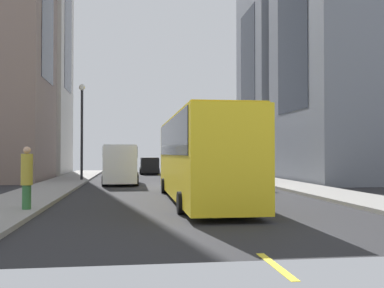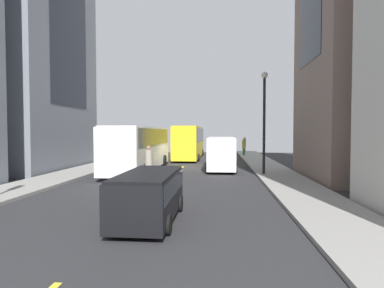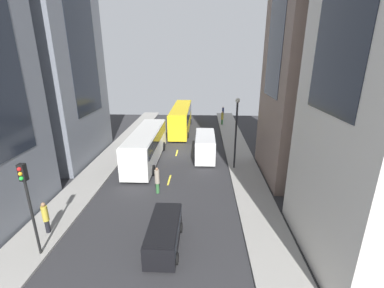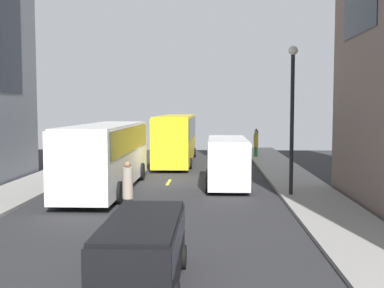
{
  "view_description": "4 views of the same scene",
  "coord_description": "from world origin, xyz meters",
  "px_view_note": "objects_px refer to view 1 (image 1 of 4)",
  "views": [
    {
      "loc": [
        2.58,
        28.82,
        2.03
      ],
      "look_at": [
        -1.39,
        -0.49,
        2.66
      ],
      "focal_mm": 41.91,
      "sensor_mm": 36.0,
      "label": 1
    },
    {
      "loc": [
        3.15,
        -25.76,
        2.96
      ],
      "look_at": [
        0.77,
        0.81,
        1.96
      ],
      "focal_mm": 29.25,
      "sensor_mm": 36.0,
      "label": 2
    },
    {
      "loc": [
        2.97,
        -28.22,
        10.64
      ],
      "look_at": [
        1.85,
        -2.02,
        1.8
      ],
      "focal_mm": 24.4,
      "sensor_mm": 36.0,
      "label": 3
    },
    {
      "loc": [
        2.41,
        -26.43,
        4.2
      ],
      "look_at": [
        1.22,
        2.31,
        2.0
      ],
      "focal_mm": 44.51,
      "sensor_mm": 36.0,
      "label": 4
    }
  ],
  "objects_px": {
    "pedestrian_crossing_mid": "(27,176)",
    "pedestrian_crossing_near": "(169,163)",
    "city_bus_white": "(209,154)",
    "pedestrian_walking_far": "(225,161)",
    "traffic_light_near_corner": "(215,135)",
    "car_black_0": "(149,164)",
    "streetcar_yellow": "(199,151)",
    "delivery_van_white": "(121,161)"
  },
  "relations": [
    {
      "from": "delivery_van_white",
      "to": "car_black_0",
      "type": "xyz_separation_m",
      "value": [
        -2.43,
        -14.41,
        -0.55
      ]
    },
    {
      "from": "streetcar_yellow",
      "to": "pedestrian_crossing_near",
      "type": "xyz_separation_m",
      "value": [
        -0.36,
        -19.29,
        -0.93
      ]
    },
    {
      "from": "car_black_0",
      "to": "pedestrian_crossing_mid",
      "type": "height_order",
      "value": "pedestrian_crossing_mid"
    },
    {
      "from": "delivery_van_white",
      "to": "pedestrian_crossing_near",
      "type": "height_order",
      "value": "delivery_van_white"
    },
    {
      "from": "streetcar_yellow",
      "to": "pedestrian_crossing_mid",
      "type": "height_order",
      "value": "streetcar_yellow"
    },
    {
      "from": "streetcar_yellow",
      "to": "pedestrian_crossing_mid",
      "type": "xyz_separation_m",
      "value": [
        6.37,
        3.13,
        -0.86
      ]
    },
    {
      "from": "city_bus_white",
      "to": "pedestrian_crossing_mid",
      "type": "distance_m",
      "value": 18.11
    },
    {
      "from": "city_bus_white",
      "to": "pedestrian_crossing_near",
      "type": "distance_m",
      "value": 7.14
    },
    {
      "from": "pedestrian_crossing_mid",
      "to": "traffic_light_near_corner",
      "type": "height_order",
      "value": "traffic_light_near_corner"
    },
    {
      "from": "pedestrian_crossing_near",
      "to": "city_bus_white",
      "type": "bearing_deg",
      "value": -94.53
    },
    {
      "from": "delivery_van_white",
      "to": "car_black_0",
      "type": "relative_size",
      "value": 1.39
    },
    {
      "from": "city_bus_white",
      "to": "traffic_light_near_corner",
      "type": "relative_size",
      "value": 2.04
    },
    {
      "from": "traffic_light_near_corner",
      "to": "city_bus_white",
      "type": "bearing_deg",
      "value": 77.54
    },
    {
      "from": "pedestrian_crossing_mid",
      "to": "pedestrian_walking_far",
      "type": "distance_m",
      "value": 30.68
    },
    {
      "from": "streetcar_yellow",
      "to": "pedestrian_walking_far",
      "type": "bearing_deg",
      "value": -104.34
    },
    {
      "from": "pedestrian_walking_far",
      "to": "pedestrian_crossing_near",
      "type": "distance_m",
      "value": 8.13
    },
    {
      "from": "streetcar_yellow",
      "to": "city_bus_white",
      "type": "bearing_deg",
      "value": -101.81
    },
    {
      "from": "car_black_0",
      "to": "pedestrian_crossing_mid",
      "type": "relative_size",
      "value": 2.05
    },
    {
      "from": "streetcar_yellow",
      "to": "delivery_van_white",
      "type": "relative_size",
      "value": 2.13
    },
    {
      "from": "streetcar_yellow",
      "to": "car_black_0",
      "type": "relative_size",
      "value": 2.96
    },
    {
      "from": "pedestrian_crossing_mid",
      "to": "pedestrian_walking_far",
      "type": "xyz_separation_m",
      "value": [
        -12.71,
        -27.92,
        0.01
      ]
    },
    {
      "from": "pedestrian_walking_far",
      "to": "city_bus_white",
      "type": "bearing_deg",
      "value": -80.38
    },
    {
      "from": "pedestrian_crossing_near",
      "to": "pedestrian_crossing_mid",
      "type": "bearing_deg",
      "value": -129.9
    },
    {
      "from": "city_bus_white",
      "to": "pedestrian_walking_far",
      "type": "xyz_separation_m",
      "value": [
        -3.71,
        -12.23,
        -0.74
      ]
    },
    {
      "from": "streetcar_yellow",
      "to": "pedestrian_walking_far",
      "type": "relative_size",
      "value": 6.1
    },
    {
      "from": "city_bus_white",
      "to": "streetcar_yellow",
      "type": "bearing_deg",
      "value": 78.19
    },
    {
      "from": "city_bus_white",
      "to": "pedestrian_walking_far",
      "type": "relative_size",
      "value": 5.26
    },
    {
      "from": "car_black_0",
      "to": "pedestrian_crossing_near",
      "type": "xyz_separation_m",
      "value": [
        -1.47,
        6.28,
        0.22
      ]
    },
    {
      "from": "streetcar_yellow",
      "to": "delivery_van_white",
      "type": "bearing_deg",
      "value": -72.4
    },
    {
      "from": "pedestrian_walking_far",
      "to": "car_black_0",
      "type": "bearing_deg",
      "value": -159.48
    },
    {
      "from": "city_bus_white",
      "to": "pedestrian_crossing_mid",
      "type": "relative_size",
      "value": 5.23
    },
    {
      "from": "car_black_0",
      "to": "traffic_light_near_corner",
      "type": "distance_m",
      "value": 7.54
    },
    {
      "from": "city_bus_white",
      "to": "pedestrian_crossing_mid",
      "type": "height_order",
      "value": "city_bus_white"
    },
    {
      "from": "city_bus_white",
      "to": "pedestrian_crossing_mid",
      "type": "xyz_separation_m",
      "value": [
        9.0,
        15.7,
        -0.74
      ]
    },
    {
      "from": "pedestrian_crossing_mid",
      "to": "pedestrian_walking_far",
      "type": "relative_size",
      "value": 1.01
    },
    {
      "from": "pedestrian_crossing_mid",
      "to": "delivery_van_white",
      "type": "bearing_deg",
      "value": -113.59
    },
    {
      "from": "city_bus_white",
      "to": "car_black_0",
      "type": "height_order",
      "value": "city_bus_white"
    },
    {
      "from": "pedestrian_walking_far",
      "to": "pedestrian_crossing_near",
      "type": "bearing_deg",
      "value": -110.88
    },
    {
      "from": "pedestrian_crossing_mid",
      "to": "pedestrian_walking_far",
      "type": "height_order",
      "value": "pedestrian_crossing_mid"
    },
    {
      "from": "pedestrian_crossing_mid",
      "to": "pedestrian_crossing_near",
      "type": "distance_m",
      "value": 23.41
    },
    {
      "from": "car_black_0",
      "to": "pedestrian_crossing_mid",
      "type": "bearing_deg",
      "value": 79.6
    },
    {
      "from": "pedestrian_crossing_mid",
      "to": "car_black_0",
      "type": "bearing_deg",
      "value": -112.78
    }
  ]
}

